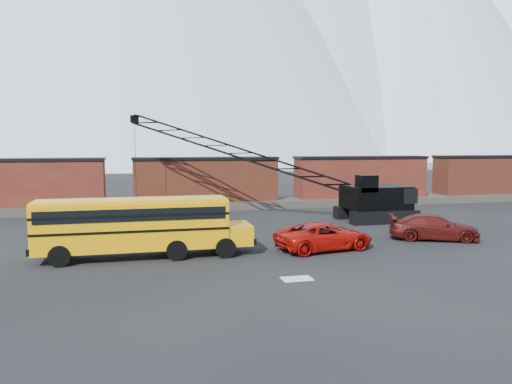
% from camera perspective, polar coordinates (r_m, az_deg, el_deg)
% --- Properties ---
extents(ground, '(160.00, 160.00, 0.00)m').
position_cam_1_polar(ground, '(26.69, 0.93, -7.75)').
color(ground, black).
rests_on(ground, ground).
extents(gravel_berm, '(120.00, 5.00, 0.70)m').
position_cam_1_polar(gravel_berm, '(47.93, -5.74, -1.41)').
color(gravel_berm, '#49453C').
rests_on(gravel_berm, ground).
extents(boxcar_west_near, '(13.70, 3.10, 4.17)m').
position_cam_1_polar(boxcar_west_near, '(48.18, -24.97, 1.01)').
color(boxcar_west_near, '#481614').
rests_on(boxcar_west_near, gravel_berm).
extents(boxcar_mid, '(13.70, 3.10, 4.17)m').
position_cam_1_polar(boxcar_mid, '(47.70, -5.76, 1.46)').
color(boxcar_mid, '#4C1F15').
rests_on(boxcar_mid, gravel_berm).
extents(boxcar_east_near, '(13.70, 3.10, 4.17)m').
position_cam_1_polar(boxcar_east_near, '(52.36, 11.86, 1.74)').
color(boxcar_east_near, '#481614').
rests_on(boxcar_east_near, gravel_berm).
extents(boxcar_east_far, '(13.70, 3.10, 4.17)m').
position_cam_1_polar(boxcar_east_far, '(60.99, 25.56, 1.83)').
color(boxcar_east_far, '#4C1F15').
rests_on(boxcar_east_far, gravel_berm).
extents(snow_patch, '(1.40, 0.90, 0.02)m').
position_cam_1_polar(snow_patch, '(23.10, 4.69, -9.85)').
color(snow_patch, silver).
rests_on(snow_patch, ground).
extents(school_bus, '(11.65, 2.65, 3.19)m').
position_cam_1_polar(school_bus, '(27.55, -13.15, -3.67)').
color(school_bus, orange).
rests_on(school_bus, ground).
extents(red_pickup, '(6.14, 3.65, 1.60)m').
position_cam_1_polar(red_pickup, '(29.26, 7.81, -5.02)').
color(red_pickup, '#AC0D08').
rests_on(red_pickup, ground).
extents(maroon_suv, '(5.97, 4.21, 1.61)m').
position_cam_1_polar(maroon_suv, '(33.95, 19.67, -3.82)').
color(maroon_suv, '#430E0C').
rests_on(maroon_suv, ground).
extents(crawler_crane, '(21.83, 8.68, 8.65)m').
position_cam_1_polar(crawler_crane, '(40.19, -0.89, 4.14)').
color(crawler_crane, black).
rests_on(crawler_crane, ground).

